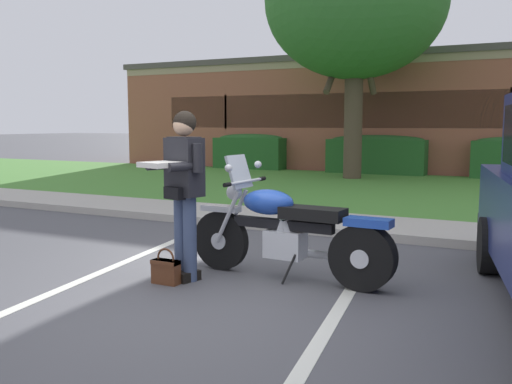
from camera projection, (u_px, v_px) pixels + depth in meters
ground_plane at (216, 296)px, 5.25m from camera, size 140.00×140.00×0.00m
curb_strip at (330, 231)px, 8.06m from camera, size 60.00×0.20×0.12m
concrete_walk at (349, 224)px, 8.81m from camera, size 60.00×1.50×0.08m
grass_lawn at (413, 191)px, 13.12m from camera, size 60.00×8.22×0.06m
stall_stripe_0 at (103, 271)px, 6.11m from camera, size 0.72×4.37×0.01m
stall_stripe_1 at (340, 307)px, 4.92m from camera, size 0.72×4.37×0.01m
motorcycle at (294, 232)px, 5.72m from camera, size 2.24×0.82×1.26m
rider_person at (183, 181)px, 5.66m from camera, size 0.54×0.64×1.70m
handbag at (166, 269)px, 5.62m from camera, size 0.28×0.13×0.36m
shade_tree at (356, 2)px, 15.41m from camera, size 4.95×4.95×6.99m
hedge_left at (251, 151)px, 19.46m from camera, size 2.49×0.90×1.24m
hedge_center_left at (377, 154)px, 17.50m from camera, size 3.02×0.90×1.24m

